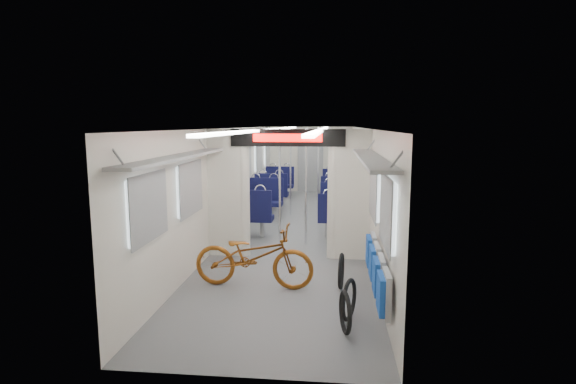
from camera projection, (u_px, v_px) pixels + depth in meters
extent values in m
plane|color=#515456|center=(297.00, 230.00, 10.16)|extent=(12.00, 12.00, 0.00)
cube|color=beige|center=(233.00, 179.00, 10.13)|extent=(0.02, 12.00, 2.30)
cube|color=beige|center=(363.00, 181.00, 9.85)|extent=(0.02, 12.00, 2.30)
cube|color=beige|center=(311.00, 159.00, 15.89)|extent=(2.90, 0.02, 2.30)
cube|color=beige|center=(245.00, 261.00, 4.08)|extent=(2.90, 0.02, 2.30)
cube|color=silver|center=(297.00, 128.00, 9.82)|extent=(2.90, 12.00, 0.02)
cube|color=white|center=(272.00, 129.00, 9.87)|extent=(0.12, 11.40, 0.04)
cube|color=white|center=(322.00, 129.00, 9.77)|extent=(0.12, 11.40, 0.04)
cube|color=beige|center=(227.00, 201.00, 8.15)|extent=(0.65, 0.18, 2.00)
cube|color=beige|center=(351.00, 203.00, 7.93)|extent=(0.65, 0.18, 2.00)
cube|color=beige|center=(288.00, 138.00, 7.87)|extent=(2.90, 0.18, 0.30)
cylinder|color=beige|center=(244.00, 201.00, 8.12)|extent=(0.20, 0.20, 2.00)
cylinder|color=beige|center=(333.00, 203.00, 7.96)|extent=(0.20, 0.20, 2.00)
cube|color=black|center=(288.00, 138.00, 7.76)|extent=(2.00, 0.03, 0.30)
cube|color=#FF0C07|center=(287.00, 138.00, 7.74)|extent=(1.20, 0.02, 0.14)
cube|color=white|center=(147.00, 207.00, 5.37)|extent=(0.04, 1.00, 0.75)
cube|color=white|center=(388.00, 212.00, 5.09)|extent=(0.04, 1.00, 0.75)
cube|color=white|center=(189.00, 188.00, 6.94)|extent=(0.04, 1.00, 0.75)
cube|color=white|center=(375.00, 191.00, 6.66)|extent=(0.04, 1.00, 0.75)
cube|color=white|center=(229.00, 171.00, 9.60)|extent=(0.04, 1.00, 0.75)
cube|color=white|center=(363.00, 172.00, 9.32)|extent=(0.04, 1.00, 0.75)
cube|color=white|center=(246.00, 163.00, 11.47)|extent=(0.04, 1.00, 0.75)
cube|color=white|center=(358.00, 164.00, 11.19)|extent=(0.04, 1.00, 0.75)
cube|color=white|center=(258.00, 158.00, 13.34)|extent=(0.04, 1.00, 0.75)
cube|color=white|center=(355.00, 158.00, 13.06)|extent=(0.04, 1.00, 0.75)
cube|color=white|center=(267.00, 154.00, 15.11)|extent=(0.04, 1.00, 0.75)
cube|color=white|center=(352.00, 154.00, 14.83)|extent=(0.04, 1.00, 0.75)
cube|color=gray|center=(180.00, 157.00, 6.06)|extent=(0.30, 3.60, 0.04)
cube|color=gray|center=(370.00, 158.00, 5.81)|extent=(0.30, 3.60, 0.04)
cube|color=gray|center=(256.00, 141.00, 11.96)|extent=(0.30, 7.60, 0.04)
cube|color=gray|center=(352.00, 141.00, 11.71)|extent=(0.30, 7.60, 0.04)
cube|color=gray|center=(310.00, 164.00, 15.85)|extent=(0.90, 0.05, 2.00)
imported|color=brown|center=(254.00, 256.00, 6.58)|extent=(1.82, 0.76, 0.94)
cube|color=gray|center=(386.00, 294.00, 4.82)|extent=(0.06, 0.42, 0.48)
cube|color=#103C98|center=(381.00, 293.00, 4.83)|extent=(0.06, 0.39, 0.41)
cube|color=gray|center=(381.00, 277.00, 5.36)|extent=(0.06, 0.42, 0.48)
cube|color=#103C98|center=(376.00, 276.00, 5.37)|extent=(0.06, 0.39, 0.41)
cube|color=gray|center=(377.00, 263.00, 5.90)|extent=(0.06, 0.42, 0.48)
cube|color=#103C98|center=(372.00, 262.00, 5.91)|extent=(0.06, 0.39, 0.41)
cube|color=gray|center=(373.00, 251.00, 6.44)|extent=(0.06, 0.42, 0.48)
cube|color=#103C98|center=(369.00, 251.00, 6.45)|extent=(0.06, 0.39, 0.41)
torus|color=black|center=(345.00, 314.00, 5.13)|extent=(0.15, 0.51, 0.51)
torus|color=black|center=(349.00, 302.00, 5.48)|extent=(0.22, 0.51, 0.53)
torus|color=black|center=(341.00, 273.00, 6.54)|extent=(0.11, 0.53, 0.53)
cube|color=black|center=(262.00, 218.00, 9.54)|extent=(0.48, 0.44, 0.10)
cylinder|color=gray|center=(262.00, 229.00, 9.58)|extent=(0.10, 0.10, 0.35)
cube|color=black|center=(260.00, 204.00, 9.32)|extent=(0.48, 0.08, 0.58)
torus|color=silver|center=(260.00, 190.00, 9.27)|extent=(0.24, 0.03, 0.24)
cube|color=black|center=(273.00, 204.00, 11.31)|extent=(0.48, 0.44, 0.10)
cylinder|color=gray|center=(273.00, 212.00, 11.35)|extent=(0.10, 0.10, 0.35)
cube|color=black|center=(274.00, 189.00, 11.44)|extent=(0.48, 0.08, 0.58)
torus|color=silver|center=(274.00, 178.00, 11.40)|extent=(0.24, 0.03, 0.24)
cube|color=black|center=(240.00, 218.00, 9.59)|extent=(0.48, 0.44, 0.10)
cylinder|color=gray|center=(240.00, 228.00, 9.62)|extent=(0.10, 0.10, 0.35)
cube|color=black|center=(238.00, 204.00, 9.36)|extent=(0.48, 0.08, 0.58)
torus|color=silver|center=(238.00, 190.00, 9.32)|extent=(0.24, 0.03, 0.24)
cube|color=black|center=(255.00, 203.00, 11.36)|extent=(0.48, 0.44, 0.10)
cylinder|color=gray|center=(255.00, 212.00, 11.39)|extent=(0.10, 0.10, 0.35)
cube|color=black|center=(256.00, 189.00, 11.49)|extent=(0.48, 0.08, 0.58)
torus|color=silver|center=(256.00, 178.00, 11.44)|extent=(0.24, 0.03, 0.24)
cube|color=black|center=(328.00, 219.00, 9.46)|extent=(0.42, 0.39, 0.10)
cylinder|color=gray|center=(328.00, 230.00, 9.50)|extent=(0.10, 0.10, 0.35)
cube|color=black|center=(328.00, 206.00, 9.26)|extent=(0.42, 0.07, 0.51)
torus|color=silver|center=(328.00, 194.00, 9.22)|extent=(0.21, 0.03, 0.21)
cube|color=black|center=(329.00, 206.00, 11.02)|extent=(0.42, 0.39, 0.10)
cylinder|color=gray|center=(328.00, 215.00, 11.06)|extent=(0.10, 0.10, 0.35)
cube|color=black|center=(329.00, 192.00, 11.13)|extent=(0.42, 0.07, 0.51)
torus|color=silver|center=(329.00, 182.00, 11.09)|extent=(0.21, 0.03, 0.21)
cube|color=black|center=(350.00, 220.00, 9.42)|extent=(0.42, 0.39, 0.10)
cylinder|color=gray|center=(350.00, 230.00, 9.45)|extent=(0.10, 0.10, 0.35)
cube|color=black|center=(351.00, 207.00, 9.22)|extent=(0.42, 0.07, 0.51)
torus|color=silver|center=(351.00, 194.00, 9.18)|extent=(0.21, 0.03, 0.21)
cube|color=black|center=(348.00, 206.00, 10.98)|extent=(0.42, 0.39, 0.10)
cylinder|color=gray|center=(348.00, 215.00, 11.01)|extent=(0.10, 0.10, 0.35)
cube|color=black|center=(348.00, 193.00, 11.09)|extent=(0.42, 0.07, 0.51)
torus|color=silver|center=(348.00, 182.00, 11.05)|extent=(0.21, 0.03, 0.21)
cube|color=black|center=(280.00, 194.00, 12.82)|extent=(0.46, 0.43, 0.10)
cylinder|color=gray|center=(280.00, 202.00, 12.86)|extent=(0.10, 0.10, 0.35)
cube|color=black|center=(279.00, 184.00, 12.60)|extent=(0.46, 0.08, 0.57)
torus|color=silver|center=(279.00, 174.00, 12.56)|extent=(0.23, 0.03, 0.23)
cube|color=black|center=(286.00, 186.00, 14.55)|extent=(0.46, 0.43, 0.10)
cylinder|color=gray|center=(286.00, 193.00, 14.58)|extent=(0.10, 0.10, 0.35)
cube|color=black|center=(287.00, 175.00, 14.67)|extent=(0.46, 0.08, 0.57)
torus|color=silver|center=(287.00, 167.00, 14.63)|extent=(0.23, 0.03, 0.23)
cube|color=black|center=(264.00, 194.00, 12.87)|extent=(0.46, 0.43, 0.10)
cylinder|color=gray|center=(264.00, 202.00, 12.90)|extent=(0.10, 0.10, 0.35)
cube|color=black|center=(263.00, 183.00, 12.65)|extent=(0.46, 0.08, 0.57)
torus|color=silver|center=(263.00, 173.00, 12.61)|extent=(0.23, 0.03, 0.23)
cube|color=black|center=(272.00, 186.00, 14.59)|extent=(0.46, 0.43, 0.10)
cylinder|color=gray|center=(272.00, 193.00, 14.63)|extent=(0.10, 0.10, 0.35)
cube|color=black|center=(273.00, 175.00, 14.71)|extent=(0.46, 0.08, 0.57)
torus|color=silver|center=(273.00, 166.00, 14.67)|extent=(0.23, 0.03, 0.23)
cube|color=black|center=(329.00, 197.00, 12.28)|extent=(0.45, 0.42, 0.10)
cylinder|color=gray|center=(329.00, 205.00, 12.31)|extent=(0.10, 0.10, 0.35)
cube|color=black|center=(329.00, 186.00, 12.06)|extent=(0.45, 0.08, 0.55)
torus|color=silver|center=(329.00, 176.00, 12.02)|extent=(0.23, 0.03, 0.23)
cube|color=black|center=(330.00, 189.00, 13.95)|extent=(0.45, 0.42, 0.10)
cylinder|color=gray|center=(329.00, 196.00, 13.99)|extent=(0.10, 0.10, 0.35)
cube|color=black|center=(330.00, 178.00, 14.07)|extent=(0.45, 0.08, 0.55)
torus|color=silver|center=(330.00, 169.00, 14.03)|extent=(0.23, 0.03, 0.23)
cube|color=black|center=(346.00, 198.00, 12.23)|extent=(0.45, 0.42, 0.10)
cylinder|color=gray|center=(346.00, 206.00, 12.27)|extent=(0.10, 0.10, 0.35)
cube|color=black|center=(347.00, 187.00, 12.02)|extent=(0.45, 0.08, 0.55)
torus|color=silver|center=(347.00, 177.00, 11.98)|extent=(0.23, 0.03, 0.23)
cube|color=black|center=(345.00, 189.00, 13.91)|extent=(0.45, 0.42, 0.10)
cylinder|color=gray|center=(345.00, 196.00, 13.94)|extent=(0.10, 0.10, 0.35)
cube|color=black|center=(345.00, 178.00, 14.03)|extent=(0.45, 0.08, 0.55)
torus|color=silver|center=(345.00, 169.00, 13.99)|extent=(0.23, 0.03, 0.23)
cylinder|color=silver|center=(280.00, 188.00, 8.81)|extent=(0.05, 0.05, 2.30)
cylinder|color=silver|center=(306.00, 187.00, 8.83)|extent=(0.05, 0.05, 2.30)
cylinder|color=silver|center=(290.00, 172.00, 11.71)|extent=(0.04, 0.04, 2.30)
cylinder|color=silver|center=(318.00, 173.00, 11.56)|extent=(0.04, 0.04, 2.30)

